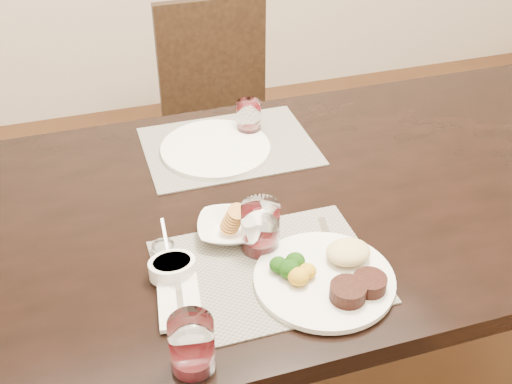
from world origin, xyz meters
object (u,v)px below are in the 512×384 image
object	(u,v)px
steak_knife	(342,257)
wine_glass_near	(260,229)
chair_far	(220,109)
cracker_bowl	(229,228)
dinner_plate	(331,275)
far_plate	(215,149)

from	to	relation	value
steak_knife	wine_glass_near	distance (m)	0.19
chair_far	cracker_bowl	world-z (taller)	chair_far
chair_far	wine_glass_near	distance (m)	1.15
wine_glass_near	dinner_plate	bearing A→B (deg)	-53.64
cracker_bowl	wine_glass_near	world-z (taller)	wine_glass_near
dinner_plate	steak_knife	xyz separation A→B (m)	(0.05, 0.06, -0.01)
dinner_plate	wine_glass_near	bearing A→B (deg)	139.25
chair_far	wine_glass_near	bearing A→B (deg)	-99.89
steak_knife	cracker_bowl	xyz separation A→B (m)	(-0.21, 0.15, 0.01)
chair_far	wine_glass_near	world-z (taller)	chair_far
steak_knife	chair_far	bearing A→B (deg)	98.41
wine_glass_near	far_plate	world-z (taller)	wine_glass_near
steak_knife	cracker_bowl	bearing A→B (deg)	154.16
steak_knife	wine_glass_near	world-z (taller)	wine_glass_near
chair_far	wine_glass_near	size ratio (longest dim) A/B	7.70
chair_far	steak_knife	xyz separation A→B (m)	(-0.03, -1.18, 0.26)
steak_knife	wine_glass_near	size ratio (longest dim) A/B	1.88
steak_knife	wine_glass_near	xyz separation A→B (m)	(-0.16, 0.09, 0.05)
cracker_bowl	far_plate	size ratio (longest dim) A/B	0.60
cracker_bowl	wine_glass_near	distance (m)	0.09
dinner_plate	cracker_bowl	distance (m)	0.27
chair_far	cracker_bowl	bearing A→B (deg)	-103.33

